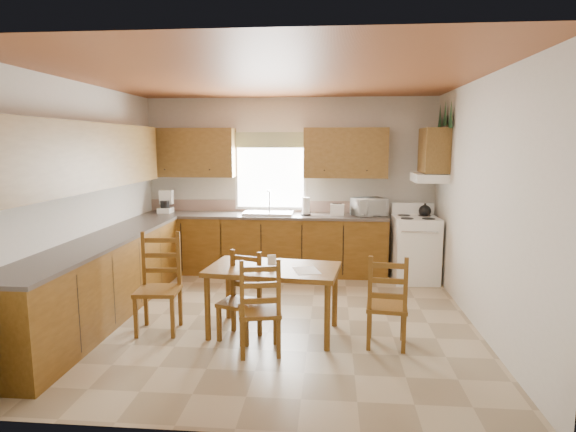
# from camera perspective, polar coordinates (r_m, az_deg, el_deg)

# --- Properties ---
(floor) EXTENTS (4.50, 4.50, 0.00)m
(floor) POSITION_cam_1_polar(r_m,az_deg,el_deg) (5.69, -1.81, -11.97)
(floor) COLOR tan
(floor) RESTS_ON ground
(ceiling) EXTENTS (4.50, 4.50, 0.00)m
(ceiling) POSITION_cam_1_polar(r_m,az_deg,el_deg) (5.37, -1.96, 16.10)
(ceiling) COLOR brown
(ceiling) RESTS_ON floor
(wall_left) EXTENTS (4.50, 4.50, 0.00)m
(wall_left) POSITION_cam_1_polar(r_m,az_deg,el_deg) (6.07, -23.49, 1.75)
(wall_left) COLOR beige
(wall_left) RESTS_ON floor
(wall_right) EXTENTS (4.50, 4.50, 0.00)m
(wall_right) POSITION_cam_1_polar(r_m,az_deg,el_deg) (5.56, 21.80, 1.28)
(wall_right) COLOR beige
(wall_right) RESTS_ON floor
(wall_back) EXTENTS (4.50, 4.50, 0.00)m
(wall_back) POSITION_cam_1_polar(r_m,az_deg,el_deg) (7.59, 0.19, 3.71)
(wall_back) COLOR beige
(wall_back) RESTS_ON floor
(wall_front) EXTENTS (4.50, 4.50, 0.00)m
(wall_front) POSITION_cam_1_polar(r_m,az_deg,el_deg) (3.17, -6.85, -3.29)
(wall_front) COLOR beige
(wall_front) RESTS_ON floor
(lower_cab_back) EXTENTS (3.75, 0.60, 0.88)m
(lower_cab_back) POSITION_cam_1_polar(r_m,az_deg,el_deg) (7.47, -2.88, -3.44)
(lower_cab_back) COLOR brown
(lower_cab_back) RESTS_ON floor
(lower_cab_left) EXTENTS (0.60, 3.60, 0.88)m
(lower_cab_left) POSITION_cam_1_polar(r_m,az_deg,el_deg) (5.97, -21.11, -7.13)
(lower_cab_left) COLOR brown
(lower_cab_left) RESTS_ON floor
(counter_back) EXTENTS (3.75, 0.63, 0.04)m
(counter_back) POSITION_cam_1_polar(r_m,az_deg,el_deg) (7.39, -2.91, 0.05)
(counter_back) COLOR #4E4640
(counter_back) RESTS_ON lower_cab_back
(counter_left) EXTENTS (0.63, 3.60, 0.04)m
(counter_left) POSITION_cam_1_polar(r_m,az_deg,el_deg) (5.86, -21.35, -2.80)
(counter_left) COLOR #4E4640
(counter_left) RESTS_ON lower_cab_left
(backsplash) EXTENTS (3.75, 0.01, 0.18)m
(backsplash) POSITION_cam_1_polar(r_m,az_deg,el_deg) (7.66, -2.61, 1.19)
(backsplash) COLOR gray
(backsplash) RESTS_ON counter_back
(upper_cab_back_left) EXTENTS (1.41, 0.33, 0.75)m
(upper_cab_back_left) POSITION_cam_1_polar(r_m,az_deg,el_deg) (7.69, -11.57, 7.37)
(upper_cab_back_left) COLOR brown
(upper_cab_back_left) RESTS_ON wall_back
(upper_cab_back_right) EXTENTS (1.25, 0.33, 0.75)m
(upper_cab_back_right) POSITION_cam_1_polar(r_m,az_deg,el_deg) (7.38, 6.83, 7.44)
(upper_cab_back_right) COLOR brown
(upper_cab_back_right) RESTS_ON wall_back
(upper_cab_left) EXTENTS (0.33, 3.60, 0.75)m
(upper_cab_left) POSITION_cam_1_polar(r_m,az_deg,el_deg) (5.82, -23.06, 6.51)
(upper_cab_left) COLOR brown
(upper_cab_left) RESTS_ON wall_left
(upper_cab_stove) EXTENTS (0.33, 0.62, 0.62)m
(upper_cab_stove) POSITION_cam_1_polar(r_m,az_deg,el_deg) (7.08, 16.91, 7.44)
(upper_cab_stove) COLOR brown
(upper_cab_stove) RESTS_ON wall_right
(range_hood) EXTENTS (0.44, 0.62, 0.12)m
(range_hood) POSITION_cam_1_polar(r_m,az_deg,el_deg) (7.09, 16.38, 4.39)
(range_hood) COLOR white
(range_hood) RESTS_ON wall_right
(window_frame) EXTENTS (1.13, 0.02, 1.18)m
(window_frame) POSITION_cam_1_polar(r_m,az_deg,el_deg) (7.58, -2.10, 5.21)
(window_frame) COLOR white
(window_frame) RESTS_ON wall_back
(window_pane) EXTENTS (1.05, 0.01, 1.10)m
(window_pane) POSITION_cam_1_polar(r_m,az_deg,el_deg) (7.58, -2.10, 5.21)
(window_pane) COLOR white
(window_pane) RESTS_ON wall_back
(window_valance) EXTENTS (1.19, 0.01, 0.24)m
(window_valance) POSITION_cam_1_polar(r_m,az_deg,el_deg) (7.54, -2.15, 9.00)
(window_valance) COLOR #3E5B2E
(window_valance) RESTS_ON wall_back
(sink_basin) EXTENTS (0.75, 0.45, 0.04)m
(sink_basin) POSITION_cam_1_polar(r_m,az_deg,el_deg) (7.38, -2.33, 0.35)
(sink_basin) COLOR silver
(sink_basin) RESTS_ON counter_back
(pine_decal_a) EXTENTS (0.22, 0.22, 0.36)m
(pine_decal_a) POSITION_cam_1_polar(r_m,az_deg,el_deg) (6.81, 18.74, 11.37)
(pine_decal_a) COLOR #1B4126
(pine_decal_a) RESTS_ON wall_right
(pine_decal_b) EXTENTS (0.22, 0.22, 0.36)m
(pine_decal_b) POSITION_cam_1_polar(r_m,az_deg,el_deg) (7.12, 18.15, 11.58)
(pine_decal_b) COLOR #1B4126
(pine_decal_b) RESTS_ON wall_right
(pine_decal_c) EXTENTS (0.22, 0.22, 0.36)m
(pine_decal_c) POSITION_cam_1_polar(r_m,az_deg,el_deg) (7.43, 17.57, 11.16)
(pine_decal_c) COLOR #1B4126
(pine_decal_c) RESTS_ON wall_right
(stove) EXTENTS (0.66, 0.68, 0.93)m
(stove) POSITION_cam_1_polar(r_m,az_deg,el_deg) (7.26, 14.78, -3.89)
(stove) COLOR white
(stove) RESTS_ON floor
(coffeemaker) EXTENTS (0.24, 0.28, 0.37)m
(coffeemaker) POSITION_cam_1_polar(r_m,az_deg,el_deg) (7.77, -14.35, 1.76)
(coffeemaker) COLOR white
(coffeemaker) RESTS_ON counter_back
(paper_towel) EXTENTS (0.14, 0.14, 0.27)m
(paper_towel) POSITION_cam_1_polar(r_m,az_deg,el_deg) (7.28, 2.13, 1.16)
(paper_towel) COLOR white
(paper_towel) RESTS_ON counter_back
(toaster) EXTENTS (0.21, 0.14, 0.17)m
(toaster) POSITION_cam_1_polar(r_m,az_deg,el_deg) (7.30, 5.86, 0.74)
(toaster) COLOR white
(toaster) RESTS_ON counter_back
(microwave) EXTENTS (0.54, 0.47, 0.27)m
(microwave) POSITION_cam_1_polar(r_m,az_deg,el_deg) (7.32, 9.59, 1.07)
(microwave) COLOR white
(microwave) RESTS_ON counter_back
(dining_table) EXTENTS (1.43, 0.92, 0.72)m
(dining_table) POSITION_cam_1_polar(r_m,az_deg,el_deg) (5.16, -1.73, -9.93)
(dining_table) COLOR brown
(dining_table) RESTS_ON floor
(chair_near_left) EXTENTS (0.47, 0.45, 0.94)m
(chair_near_left) POSITION_cam_1_polar(r_m,az_deg,el_deg) (4.67, -3.42, -10.49)
(chair_near_left) COLOR brown
(chair_near_left) RESTS_ON floor
(chair_near_right) EXTENTS (0.43, 0.41, 0.93)m
(chair_near_right) POSITION_cam_1_polar(r_m,az_deg,el_deg) (4.92, 11.66, -9.75)
(chair_near_right) COLOR brown
(chair_near_right) RESTS_ON floor
(chair_far_left) EXTENTS (0.47, 0.45, 1.05)m
(chair_far_left) POSITION_cam_1_polar(r_m,az_deg,el_deg) (5.32, -15.18, -7.81)
(chair_far_left) COLOR brown
(chair_far_left) RESTS_ON floor
(chair_far_right) EXTENTS (0.47, 0.45, 0.89)m
(chair_far_right) POSITION_cam_1_polar(r_m,az_deg,el_deg) (5.01, -5.80, -9.52)
(chair_far_right) COLOR brown
(chair_far_right) RESTS_ON floor
(table_paper) EXTENTS (0.31, 0.37, 0.00)m
(table_paper) POSITION_cam_1_polar(r_m,az_deg,el_deg) (4.91, 2.20, -6.47)
(table_paper) COLOR white
(table_paper) RESTS_ON dining_table
(table_card) EXTENTS (0.09, 0.05, 0.12)m
(table_card) POSITION_cam_1_polar(r_m,az_deg,el_deg) (5.09, -1.95, -5.26)
(table_card) COLOR white
(table_card) RESTS_ON dining_table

